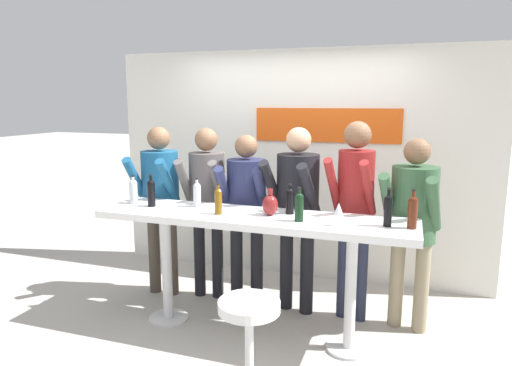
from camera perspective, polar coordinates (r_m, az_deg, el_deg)
name	(u,v)px	position (r m, az deg, el deg)	size (l,w,h in m)	color
ground_plane	(253,333)	(4.15, -0.42, -18.25)	(40.00, 40.00, 0.00)	#B2ADA3
back_wall	(296,165)	(5.13, 5.02, 2.26)	(4.24, 0.12, 2.53)	silver
tasting_table	(253,232)	(3.80, -0.44, -6.20)	(2.64, 0.61, 1.06)	white
bar_stool	(249,332)	(3.22, -0.86, -18.14)	(0.44, 0.44, 0.67)	silver
person_far_left	(160,192)	(4.68, -11.89, -1.16)	(0.45, 0.55, 1.73)	#473D33
person_left	(207,194)	(4.53, -6.15, -1.38)	(0.45, 0.56, 1.72)	black
person_center_left	(246,202)	(4.36, -1.24, -2.34)	(0.48, 0.57, 1.67)	black
person_center	(297,200)	(4.20, 5.16, -2.17)	(0.53, 0.63, 1.75)	black
person_center_right	(355,197)	(4.11, 12.26, -1.75)	(0.44, 0.57, 1.81)	#23283D
person_right	(413,215)	(4.08, 19.03, -3.76)	(0.53, 0.62, 1.68)	gray
wine_bottle_0	(133,190)	(4.30, -15.08, -0.87)	(0.07, 0.07, 0.26)	#B7BCC1
wine_bottle_1	(413,211)	(3.52, 19.00, -3.27)	(0.07, 0.07, 0.30)	#4C1E0F
wine_bottle_2	(290,200)	(3.78, 4.27, -2.11)	(0.07, 0.07, 0.25)	black
wine_bottle_3	(197,193)	(4.05, -7.39, -1.30)	(0.07, 0.07, 0.26)	#B7BCC1
wine_bottle_4	(299,206)	(3.55, 5.42, -2.83)	(0.07, 0.07, 0.27)	black
wine_bottle_5	(218,200)	(3.77, -4.73, -2.13)	(0.06, 0.06, 0.26)	brown
wine_bottle_6	(152,192)	(4.14, -12.93, -1.06)	(0.07, 0.07, 0.29)	black
wine_bottle_7	(388,209)	(3.53, 16.18, -3.14)	(0.06, 0.06, 0.29)	black
wine_glass_0	(339,210)	(3.46, 10.30, -3.29)	(0.07, 0.07, 0.18)	silver
decorative_vase	(270,205)	(3.73, 1.77, -2.72)	(0.13, 0.13, 0.22)	maroon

